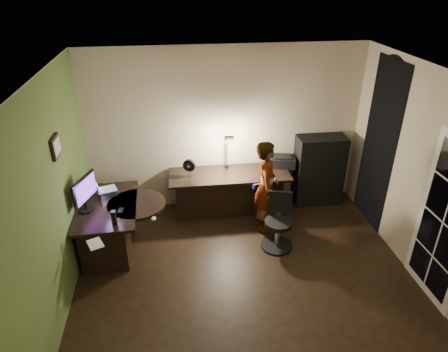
{
  "coord_description": "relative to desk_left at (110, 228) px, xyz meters",
  "views": [
    {
      "loc": [
        -0.84,
        -4.05,
        3.73
      ],
      "look_at": [
        -0.15,
        1.05,
        1.0
      ],
      "focal_mm": 32.0,
      "sensor_mm": 36.0,
      "label": 1
    }
  ],
  "objects": [
    {
      "name": "ceiling",
      "position": [
        1.83,
        -0.85,
        2.32
      ],
      "size": [
        4.5,
        4.0,
        0.01
      ],
      "primitive_type": "cube",
      "color": "silver",
      "rests_on": "floor"
    },
    {
      "name": "wall_front",
      "position": [
        1.83,
        -2.85,
        0.97
      ],
      "size": [
        4.5,
        0.01,
        2.7
      ],
      "primitive_type": "cube",
      "color": "#BCAB8C",
      "rests_on": "floor"
    },
    {
      "name": "floor",
      "position": [
        1.83,
        -0.85,
        -0.39
      ],
      "size": [
        4.5,
        4.0,
        0.01
      ],
      "primitive_type": "cube",
      "color": "black",
      "rests_on": "ground"
    },
    {
      "name": "mouse",
      "position": [
        0.66,
        -0.46,
        0.41
      ],
      "size": [
        0.08,
        0.1,
        0.03
      ],
      "primitive_type": "ellipsoid",
      "rotation": [
        0.0,
        0.0,
        -0.23
      ],
      "color": "silver",
      "rests_on": "desk_left"
    },
    {
      "name": "arched_doorway",
      "position": [
        4.07,
        0.3,
        0.92
      ],
      "size": [
        0.01,
        0.9,
        2.6
      ],
      "primitive_type": "cube",
      "color": "black",
      "rests_on": "floor"
    },
    {
      "name": "desk_fan",
      "position": [
        1.2,
        0.77,
        0.49
      ],
      "size": [
        0.23,
        0.18,
        0.31
      ],
      "primitive_type": "cube",
      "rotation": [
        0.0,
        0.0,
        -0.42
      ],
      "color": "black",
      "rests_on": "desk_right"
    },
    {
      "name": "french_door",
      "position": [
        4.07,
        -1.4,
        0.67
      ],
      "size": [
        0.02,
        0.92,
        2.1
      ],
      "primitive_type": "cube",
      "color": "white",
      "rests_on": "floor"
    },
    {
      "name": "speaker",
      "position": [
        0.16,
        -0.49,
        0.49
      ],
      "size": [
        0.09,
        0.09,
        0.19
      ],
      "primitive_type": "cylinder",
      "rotation": [
        0.0,
        0.0,
        0.31
      ],
      "color": "black",
      "rests_on": "desk_left"
    },
    {
      "name": "cabinet",
      "position": [
        3.42,
        0.93,
        0.23
      ],
      "size": [
        0.82,
        0.42,
        1.22
      ],
      "primitive_type": "cube",
      "rotation": [
        0.0,
        0.0,
        -0.01
      ],
      "color": "black",
      "rests_on": "floor"
    },
    {
      "name": "notepad",
      "position": [
        -0.02,
        -0.89,
        0.4
      ],
      "size": [
        0.24,
        0.27,
        0.01
      ],
      "primitive_type": "cube",
      "rotation": [
        0.0,
        0.0,
        0.42
      ],
      "color": "silver",
      "rests_on": "desk_left"
    },
    {
      "name": "wall_right",
      "position": [
        4.08,
        -0.85,
        0.97
      ],
      "size": [
        0.01,
        4.0,
        2.7
      ],
      "primitive_type": "cube",
      "color": "#BCAB8C",
      "rests_on": "floor"
    },
    {
      "name": "printer",
      "position": [
        2.78,
        0.96,
        0.43
      ],
      "size": [
        0.46,
        0.4,
        0.18
      ],
      "primitive_type": "cube",
      "rotation": [
        0.0,
        0.0,
        -0.24
      ],
      "color": "black",
      "rests_on": "desk_right"
    },
    {
      "name": "person",
      "position": [
        2.33,
        0.24,
        0.36
      ],
      "size": [
        0.44,
        0.58,
        1.49
      ],
      "primitive_type": "imported",
      "rotation": [
        0.0,
        0.0,
        1.4
      ],
      "color": "#D8A88C",
      "rests_on": "floor"
    },
    {
      "name": "wall_left",
      "position": [
        -0.42,
        -0.85,
        0.97
      ],
      "size": [
        0.01,
        4.0,
        2.7
      ],
      "primitive_type": "cube",
      "color": "#BCAB8C",
      "rests_on": "floor"
    },
    {
      "name": "desk_right",
      "position": [
        1.84,
        0.77,
        -0.02
      ],
      "size": [
        1.96,
        0.7,
        0.73
      ],
      "primitive_type": "cube",
      "rotation": [
        0.0,
        0.0,
        -0.01
      ],
      "color": "black",
      "rests_on": "floor"
    },
    {
      "name": "monitor",
      "position": [
        -0.25,
        -0.1,
        0.57
      ],
      "size": [
        0.29,
        0.54,
        0.36
      ],
      "primitive_type": "cube",
      "rotation": [
        0.0,
        0.0,
        -0.35
      ],
      "color": "black",
      "rests_on": "desk_left"
    },
    {
      "name": "wall_back",
      "position": [
        1.83,
        1.16,
        0.97
      ],
      "size": [
        4.5,
        0.01,
        2.7
      ],
      "primitive_type": "cube",
      "color": "#BCAB8C",
      "rests_on": "floor"
    },
    {
      "name": "desk_left",
      "position": [
        0.0,
        0.0,
        0.0
      ],
      "size": [
        0.85,
        1.35,
        0.77
      ],
      "primitive_type": "cube",
      "rotation": [
        0.0,
        0.0,
        0.03
      ],
      "color": "black",
      "rests_on": "floor"
    },
    {
      "name": "laptop",
      "position": [
        -0.02,
        0.26,
        0.58
      ],
      "size": [
        0.35,
        0.34,
        0.19
      ],
      "primitive_type": "cube",
      "rotation": [
        0.0,
        0.0,
        0.33
      ],
      "color": "silver",
      "rests_on": "laptop_stand"
    },
    {
      "name": "desk_lamp",
      "position": [
        1.83,
        0.98,
        0.7
      ],
      "size": [
        0.18,
        0.33,
        0.72
      ],
      "primitive_type": "cube",
      "rotation": [
        0.0,
        0.0,
        -0.01
      ],
      "color": "black",
      "rests_on": "desk_right"
    },
    {
      "name": "phone",
      "position": [
        0.21,
        -0.18,
        0.39
      ],
      "size": [
        0.08,
        0.14,
        0.01
      ],
      "primitive_type": "cube",
      "rotation": [
        0.0,
        0.0,
        -0.16
      ],
      "color": "black",
      "rests_on": "desk_left"
    },
    {
      "name": "office_chair",
      "position": [
        2.41,
        -0.27,
        0.04
      ],
      "size": [
        0.58,
        0.58,
        0.84
      ],
      "primitive_type": "cube",
      "rotation": [
        0.0,
        0.0,
        -0.28
      ],
      "color": "black",
      "rests_on": "floor"
    },
    {
      "name": "pen",
      "position": [
        -0.1,
        0.07,
        0.4
      ],
      "size": [
        0.08,
        0.11,
        0.01
      ],
      "primitive_type": "cube",
      "rotation": [
        0.0,
        0.0,
        0.6
      ],
      "color": "black",
      "rests_on": "desk_left"
    },
    {
      "name": "headphones",
      "position": [
        2.22,
        0.24,
        0.38
      ],
      "size": [
        0.2,
        0.1,
        0.09
      ],
      "primitive_type": "cube",
      "rotation": [
        0.0,
        0.0,
        0.13
      ],
      "color": "#120F99",
      "rests_on": "desk_right"
    },
    {
      "name": "green_wall_overlay",
      "position": [
        -0.41,
        -0.85,
        0.97
      ],
      "size": [
        0.0,
        4.0,
        2.7
      ],
      "primitive_type": "cube",
      "color": "#4C652B",
      "rests_on": "floor"
    },
    {
      "name": "laptop_stand",
      "position": [
        -0.02,
        0.26,
        0.44
      ],
      "size": [
        0.28,
        0.26,
        0.09
      ],
      "primitive_type": "cube",
      "rotation": [
        0.0,
        0.0,
        0.42
      ],
      "color": "silver",
      "rests_on": "desk_left"
    },
    {
      "name": "framed_picture",
      "position": [
        -0.39,
        -0.4,
        1.47
      ],
      "size": [
        0.04,
        0.3,
        0.25
      ],
      "primitive_type": "cube",
      "color": "black",
      "rests_on": "wall_left"
    }
  ]
}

